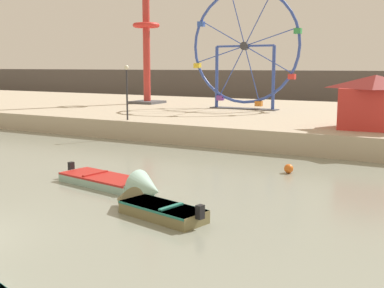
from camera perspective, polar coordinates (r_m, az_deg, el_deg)
The scene contains 9 objects.
quay_promenade at distance 41.47m, azimuth 10.58°, elevation 2.94°, with size 110.00×25.20×1.30m, color #B7A88E.
distant_town_skyline at distance 67.47m, azimuth 17.96°, elevation 6.31°, with size 140.00×3.00×4.40m, color #564C47.
motorboat_seafoam at distance 20.34m, azimuth -8.15°, elevation -4.66°, with size 5.55×2.38×1.48m.
motorboat_olive_wood at distance 16.92m, azimuth -5.16°, elevation -7.36°, with size 4.19×2.05×1.16m.
ferris_wheel_blue_frame at distance 42.59m, azimuth 6.20°, elevation 11.07°, with size 9.84×1.20×10.32m.
drop_tower_red_tower at distance 49.17m, azimuth -5.38°, elevation 12.85°, with size 2.80×2.80×15.82m.
carnival_booth_red_striped at distance 30.75m, azimuth 20.61°, elevation 4.73°, with size 4.45×3.47×3.21m.
promenade_lamp_near at distance 34.02m, azimuth -7.66°, elevation 6.98°, with size 0.32×0.32×3.78m.
mooring_buoy_orange at distance 23.50m, azimuth 11.27°, elevation -2.85°, with size 0.44×0.44×0.44m, color orange.
Camera 1 is at (12.96, -8.40, 5.04)m, focal length 45.49 mm.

